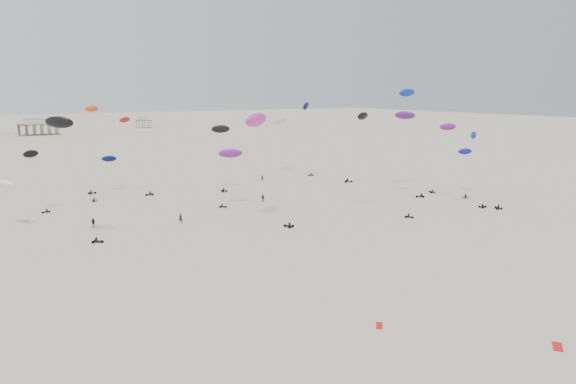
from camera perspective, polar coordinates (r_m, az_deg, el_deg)
ground_plane at (r=207.58m, az=-16.07°, el=2.87°), size 900.00×900.00×0.00m
pavilion_main at (r=352.48m, az=-24.05°, el=5.99°), size 21.00×13.00×9.80m
pavilion_small at (r=396.14m, az=-14.45°, el=6.84°), size 9.00×7.00×8.00m
rig_0 at (r=116.98m, az=8.70°, el=5.29°), size 7.75×12.15×22.01m
rig_1 at (r=131.81m, az=17.50°, el=3.77°), size 6.48×14.95×20.35m
rig_2 at (r=129.20m, az=-24.35°, el=2.22°), size 4.60×5.09×13.21m
rig_3 at (r=145.68m, az=-18.10°, el=2.16°), size 9.47×13.94×15.30m
rig_4 at (r=124.38m, az=-5.95°, el=3.40°), size 6.37×4.12×13.11m
rig_5 at (r=143.60m, az=18.15°, el=4.13°), size 7.95×6.16×15.73m
rig_6 at (r=99.19m, az=-21.70°, el=4.86°), size 8.17×6.17×21.65m
rig_7 at (r=130.65m, az=18.23°, el=1.78°), size 3.75×6.78×12.83m
rig_8 at (r=143.99m, az=-6.80°, el=4.84°), size 4.99×5.52×16.88m
rig_9 at (r=137.86m, az=12.09°, el=6.08°), size 5.78×7.60×20.81m
rig_10 at (r=147.33m, az=-19.32°, el=4.77°), size 4.35×3.45×21.79m
rig_11 at (r=142.93m, az=-15.34°, el=4.30°), size 6.67×8.28×19.21m
rig_12 at (r=115.90m, az=-27.17°, el=-0.19°), size 9.78×13.99×13.50m
rig_13 at (r=161.17m, az=2.54°, el=7.46°), size 10.57×16.22×23.74m
rig_14 at (r=108.25m, az=-3.01°, el=6.51°), size 7.36×12.07×21.79m
rig_15 at (r=147.80m, az=12.31°, el=8.61°), size 5.21×10.71×26.26m
rig_16 at (r=174.51m, az=-0.56°, el=6.72°), size 7.93×14.71×19.08m
spectator_0 at (r=111.62m, az=-10.84°, el=-3.08°), size 0.91×0.78×2.12m
spectator_1 at (r=130.01m, az=-2.55°, el=-1.00°), size 1.14×1.09×2.05m
spectator_2 at (r=111.96m, az=-19.16°, el=-3.44°), size 1.46×1.27×2.18m
spectator_3 at (r=159.99m, az=-2.64°, el=1.15°), size 0.77×0.56×2.02m
grounded_kite_a at (r=64.73m, az=25.70°, el=-14.00°), size 2.28×2.07×0.08m
grounded_kite_b at (r=64.18m, az=9.26°, el=-13.28°), size 1.70×1.82×0.07m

